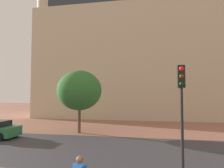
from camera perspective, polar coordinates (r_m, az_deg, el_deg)
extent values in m
plane|color=#93604C|center=(15.04, -0.67, -16.88)|extent=(120.00, 120.00, 0.00)
cube|color=#38383D|center=(13.32, -2.21, -18.68)|extent=(120.00, 7.79, 0.00)
cube|color=beige|center=(32.67, 5.62, 5.61)|extent=(29.73, 10.76, 17.04)
cube|color=#2D3842|center=(35.46, 5.53, 21.33)|extent=(27.35, 9.90, 2.40)
cube|color=beige|center=(35.00, 0.63, 18.06)|extent=(5.05, 5.05, 32.43)
cylinder|color=beige|center=(33.03, -18.99, 7.72)|extent=(2.80, 2.80, 19.38)
sphere|color=brown|center=(6.36, -9.48, -21.02)|extent=(0.22, 0.22, 0.22)
cylinder|color=black|center=(17.73, -30.07, -13.29)|extent=(0.64, 0.22, 0.64)
cylinder|color=black|center=(19.09, -26.60, -12.62)|extent=(0.64, 0.22, 0.64)
cylinder|color=black|center=(8.32, 19.93, -14.42)|extent=(0.12, 0.12, 3.84)
cube|color=black|center=(8.18, 19.62, 2.08)|extent=(0.28, 0.24, 0.90)
sphere|color=red|center=(8.08, 19.74, 4.28)|extent=(0.18, 0.18, 0.18)
sphere|color=#3C3306|center=(8.05, 19.77, 2.16)|extent=(0.18, 0.18, 0.18)
sphere|color=#06330C|center=(8.03, 19.81, 0.03)|extent=(0.18, 0.18, 0.18)
cylinder|color=brown|center=(18.72, -9.61, -10.50)|extent=(0.28, 0.28, 2.31)
ellipsoid|color=#2D6B2D|center=(18.57, -9.53, -1.83)|extent=(4.17, 4.17, 3.76)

